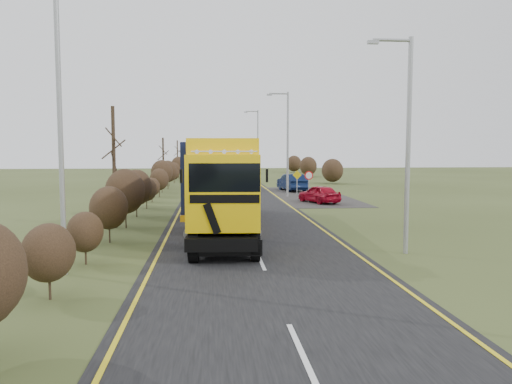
{
  "coord_description": "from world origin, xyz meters",
  "views": [
    {
      "loc": [
        -1.73,
        -21.28,
        3.97
      ],
      "look_at": [
        0.5,
        3.17,
        1.82
      ],
      "focal_mm": 35.0,
      "sensor_mm": 36.0,
      "label": 1
    }
  ],
  "objects_px": {
    "streetlight_near": "(406,137)",
    "lorry": "(220,180)",
    "car_blue_sedan": "(292,182)",
    "speed_sign": "(309,181)",
    "car_red_hatchback": "(319,194)"
  },
  "relations": [
    {
      "from": "streetlight_near",
      "to": "lorry",
      "type": "bearing_deg",
      "value": 137.34
    },
    {
      "from": "car_blue_sedan",
      "to": "speed_sign",
      "type": "xyz_separation_m",
      "value": [
        -0.42,
        -10.11,
        0.83
      ]
    },
    {
      "from": "car_blue_sedan",
      "to": "streetlight_near",
      "type": "distance_m",
      "value": 28.31
    },
    {
      "from": "car_red_hatchback",
      "to": "car_blue_sedan",
      "type": "distance_m",
      "value": 10.47
    },
    {
      "from": "speed_sign",
      "to": "lorry",
      "type": "bearing_deg",
      "value": -119.86
    },
    {
      "from": "lorry",
      "to": "car_red_hatchback",
      "type": "bearing_deg",
      "value": 60.11
    },
    {
      "from": "car_red_hatchback",
      "to": "speed_sign",
      "type": "relative_size",
      "value": 1.65
    },
    {
      "from": "lorry",
      "to": "streetlight_near",
      "type": "distance_m",
      "value": 9.44
    },
    {
      "from": "lorry",
      "to": "car_blue_sedan",
      "type": "height_order",
      "value": "lorry"
    },
    {
      "from": "lorry",
      "to": "speed_sign",
      "type": "distance_m",
      "value": 13.52
    },
    {
      "from": "lorry",
      "to": "streetlight_near",
      "type": "xyz_separation_m",
      "value": [
        6.79,
        -6.26,
        1.95
      ]
    },
    {
      "from": "car_red_hatchback",
      "to": "car_blue_sedan",
      "type": "bearing_deg",
      "value": -110.17
    },
    {
      "from": "speed_sign",
      "to": "streetlight_near",
      "type": "bearing_deg",
      "value": -89.76
    },
    {
      "from": "streetlight_near",
      "to": "speed_sign",
      "type": "bearing_deg",
      "value": 90.24
    },
    {
      "from": "car_blue_sedan",
      "to": "streetlight_near",
      "type": "bearing_deg",
      "value": 81.31
    }
  ]
}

